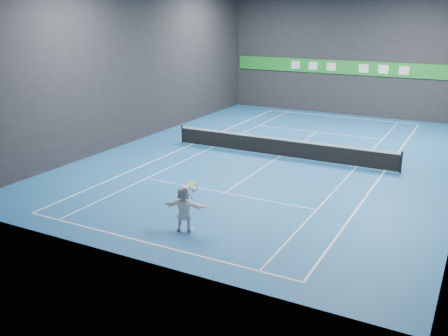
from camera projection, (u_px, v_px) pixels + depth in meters
The scene contains 18 objects.
ground at pixel (280, 156), 26.79m from camera, with size 26.00×26.00×0.00m, color #1B5B98.
wall_back at pixel (349, 54), 36.39m from camera, with size 18.00×0.10×9.00m, color #242427.
wall_front at pixel (118, 117), 14.49m from camera, with size 18.00×0.10×9.00m, color #242427.
wall_left at pixel (141, 63), 29.47m from camera, with size 0.10×26.00×9.00m, color #242427.
baseline_near at pixel (148, 243), 16.77m from camera, with size 10.98×0.08×0.01m, color white.
baseline_far at pixel (340, 117), 36.81m from camera, with size 10.98×0.08×0.01m, color white.
sideline_doubles_left at pixel (193, 144), 29.25m from camera, with size 0.08×23.78×0.01m, color white.
sideline_doubles_right at pixel (385, 171), 24.33m from camera, with size 0.08×23.78×0.01m, color white.
sideline_singles_left at pixel (213, 147), 28.63m from camera, with size 0.06×23.78×0.01m, color white.
sideline_singles_right at pixel (356, 167), 24.95m from camera, with size 0.06×23.78×0.01m, color white.
service_line_near at pixel (224, 193), 21.40m from camera, with size 8.23×0.06×0.01m, color white.
service_line_far at pixel (317, 132), 32.18m from camera, with size 8.23×0.06×0.01m, color white.
center_service_line at pixel (280, 156), 26.79m from camera, with size 0.06×12.80×0.01m, color white.
player at pixel (184, 209), 17.47m from camera, with size 1.55×0.49×1.67m, color white.
tennis_ball at pixel (175, 158), 17.29m from camera, with size 0.07×0.07×0.07m, color #CCF729.
tennis_net at pixel (280, 147), 26.63m from camera, with size 12.50×0.10×1.07m.
sponsor_banner at pixel (347, 68), 36.64m from camera, with size 17.64×0.11×1.00m.
tennis_racket at pixel (193, 188), 17.12m from camera, with size 0.49×0.37×0.68m.
Camera 1 is at (9.42, -24.15, 7.43)m, focal length 40.00 mm.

